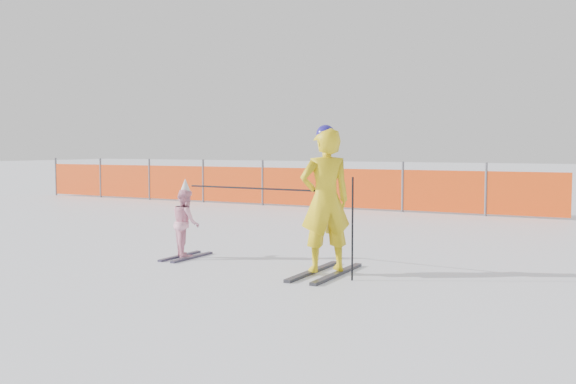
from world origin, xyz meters
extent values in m
plane|color=white|center=(0.00, 0.00, 0.00)|extent=(120.00, 120.00, 0.00)
cube|color=black|center=(0.53, 0.19, 0.02)|extent=(0.09, 1.43, 0.04)
cube|color=black|center=(0.87, 0.19, 0.02)|extent=(0.09, 1.43, 0.04)
imported|color=yellow|center=(0.70, 0.19, 0.94)|extent=(0.77, 0.77, 1.80)
sphere|color=navy|center=(0.70, 0.19, 1.76)|extent=(0.24, 0.24, 0.24)
cube|color=black|center=(-1.70, 0.34, 0.01)|extent=(0.09, 0.93, 0.03)
cube|color=black|center=(-1.48, 0.34, 0.01)|extent=(0.09, 0.93, 0.03)
imported|color=#FCA4C0|center=(-1.59, 0.34, 0.52)|extent=(0.60, 0.59, 0.97)
cone|color=silver|center=(-1.59, 0.34, 1.03)|extent=(0.19, 0.19, 0.24)
cylinder|color=black|center=(1.15, -0.01, 0.62)|extent=(0.02, 0.02, 1.25)
cylinder|color=black|center=(-0.45, 0.27, 1.05)|extent=(2.04, 0.16, 0.02)
cylinder|color=#595960|center=(-12.86, 8.16, 0.62)|extent=(0.06, 0.06, 1.25)
cylinder|color=#595960|center=(-10.86, 8.16, 0.62)|extent=(0.06, 0.06, 1.25)
cylinder|color=#595960|center=(-8.86, 8.16, 0.62)|extent=(0.06, 0.06, 1.25)
cylinder|color=#595960|center=(-6.86, 8.16, 0.62)|extent=(0.06, 0.06, 1.25)
cylinder|color=#595960|center=(-4.86, 8.16, 0.62)|extent=(0.06, 0.06, 1.25)
cylinder|color=#595960|center=(-2.86, 8.16, 0.62)|extent=(0.06, 0.06, 1.25)
cylinder|color=#595960|center=(-0.86, 8.16, 0.62)|extent=(0.06, 0.06, 1.25)
cylinder|color=#595960|center=(1.14, 8.16, 0.62)|extent=(0.06, 0.06, 1.25)
cube|color=#EF430C|center=(-4.94, 8.16, 0.55)|extent=(15.83, 0.02, 1.00)
camera|label=1|loc=(4.04, -7.11, 1.60)|focal=40.00mm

